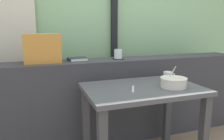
# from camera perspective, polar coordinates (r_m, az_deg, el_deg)

# --- Properties ---
(outdoor_backdrop) EXTENTS (4.80, 0.08, 2.80)m
(outdoor_backdrop) POSITION_cam_1_polar(r_m,az_deg,el_deg) (2.68, -2.61, 16.12)
(outdoor_backdrop) COLOR #8EBC89
(outdoor_backdrop) RESTS_ON ground
(curtain_left_panel) EXTENTS (0.56, 0.06, 2.50)m
(curtain_left_panel) POSITION_cam_1_polar(r_m,az_deg,el_deg) (2.47, -25.94, 11.96)
(curtain_left_panel) COLOR beige
(curtain_left_panel) RESTS_ON ground
(window_divider_post) EXTENTS (0.07, 0.05, 2.60)m
(window_divider_post) POSITION_cam_1_polar(r_m,az_deg,el_deg) (2.65, 0.58, 14.03)
(window_divider_post) COLOR black
(window_divider_post) RESTS_ON ground
(dark_console_ledge) EXTENTS (2.80, 0.32, 0.85)m
(dark_console_ledge) POSITION_cam_1_polar(r_m,az_deg,el_deg) (2.30, 1.34, -7.67)
(dark_console_ledge) COLOR #38383D
(dark_console_ledge) RESTS_ON ground
(breakfast_table) EXTENTS (0.93, 0.61, 0.70)m
(breakfast_table) POSITION_cam_1_polar(r_m,az_deg,el_deg) (1.81, 7.88, -8.38)
(breakfast_table) COLOR #414145
(breakfast_table) RESTS_ON ground
(coaster_square) EXTENTS (0.10, 0.10, 0.00)m
(coaster_square) POSITION_cam_1_polar(r_m,az_deg,el_deg) (2.20, 1.59, 2.92)
(coaster_square) COLOR black
(coaster_square) RESTS_ON dark_console_ledge
(juice_glass) EXTENTS (0.08, 0.08, 0.09)m
(juice_glass) POSITION_cam_1_polar(r_m,az_deg,el_deg) (2.19, 1.59, 4.10)
(juice_glass) COLOR white
(juice_glass) RESTS_ON coaster_square
(closed_book) EXTENTS (0.19, 0.15, 0.03)m
(closed_book) POSITION_cam_1_polar(r_m,az_deg,el_deg) (2.12, -9.07, 2.82)
(closed_book) COLOR #1E2D47
(closed_book) RESTS_ON dark_console_ledge
(throw_pillow) EXTENTS (0.33, 0.15, 0.26)m
(throw_pillow) POSITION_cam_1_polar(r_m,az_deg,el_deg) (2.05, -17.64, 5.39)
(throw_pillow) COLOR #D18938
(throw_pillow) RESTS_ON dark_console_ledge
(soup_bowl) EXTENTS (0.21, 0.21, 0.17)m
(soup_bowl) POSITION_cam_1_polar(r_m,az_deg,el_deg) (1.80, 15.73, -3.14)
(soup_bowl) COLOR silver
(soup_bowl) RESTS_ON breakfast_table
(fork_utensil) EXTENTS (0.09, 0.16, 0.01)m
(fork_utensil) POSITION_cam_1_polar(r_m,az_deg,el_deg) (1.69, 5.51, -4.94)
(fork_utensil) COLOR silver
(fork_utensil) RESTS_ON breakfast_table
(ceramic_mug) EXTENTS (0.11, 0.08, 0.08)m
(ceramic_mug) POSITION_cam_1_polar(r_m,az_deg,el_deg) (1.98, 14.40, -1.65)
(ceramic_mug) COLOR silver
(ceramic_mug) RESTS_ON breakfast_table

